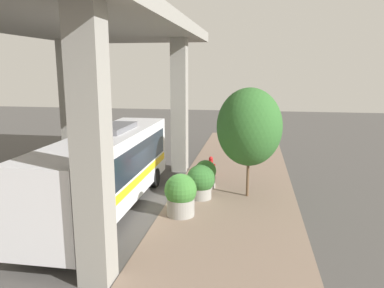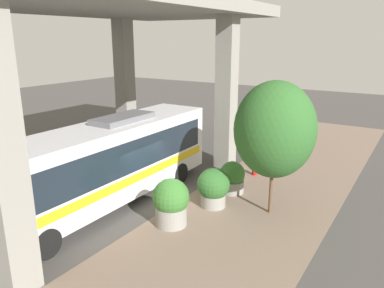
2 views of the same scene
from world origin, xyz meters
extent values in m
plane|color=#474442|center=(0.00, 0.00, 0.00)|extent=(80.00, 80.00, 0.00)
cube|color=#7A6656|center=(-3.00, 0.00, 0.01)|extent=(6.00, 40.00, 0.02)
cube|color=gray|center=(0.50, -6.17, 3.93)|extent=(0.90, 0.90, 7.87)
cube|color=gray|center=(0.50, 6.17, 3.93)|extent=(0.90, 0.90, 7.87)
cube|color=gray|center=(7.50, -6.17, 3.93)|extent=(0.90, 0.90, 7.87)
cube|color=gray|center=(4.00, 0.00, 8.17)|extent=(9.40, 20.33, 0.60)
cube|color=silver|center=(2.29, 0.87, 1.92)|extent=(2.45, 11.13, 2.94)
cube|color=#19232D|center=(2.29, 0.87, 2.27)|extent=(2.49, 10.24, 1.29)
cube|color=yellow|center=(2.29, 0.87, 1.33)|extent=(2.49, 10.57, 0.35)
cube|color=slate|center=(2.29, -0.24, 3.51)|extent=(1.22, 2.78, 0.24)
cylinder|color=black|center=(1.15, 4.76, 0.50)|extent=(0.28, 1.00, 1.00)
cylinder|color=black|center=(3.44, 4.76, 0.50)|extent=(0.28, 1.00, 1.00)
cylinder|color=black|center=(1.15, -2.75, 0.50)|extent=(0.28, 1.00, 1.00)
cylinder|color=black|center=(3.44, -2.75, 0.50)|extent=(0.28, 1.00, 1.00)
cylinder|color=#B21919|center=(-1.46, -5.69, 0.43)|extent=(0.25, 0.25, 0.86)
sphere|color=#B21919|center=(-1.46, -5.69, 0.94)|extent=(0.24, 0.24, 0.24)
cylinder|color=#B21919|center=(-1.65, -5.69, 0.56)|extent=(0.15, 0.11, 0.11)
cylinder|color=#B21919|center=(-1.27, -5.69, 0.56)|extent=(0.15, 0.11, 0.11)
cylinder|color=gray|center=(-1.48, -1.35, 0.31)|extent=(1.03, 1.03, 0.62)
sphere|color=#2D6028|center=(-1.48, -1.35, 0.99)|extent=(1.35, 1.35, 1.35)
sphere|color=#993F8C|center=(-1.35, -1.45, 0.76)|extent=(0.36, 0.36, 0.36)
cylinder|color=gray|center=(-0.93, 0.88, 0.38)|extent=(1.17, 1.17, 0.76)
sphere|color=#38722D|center=(-0.93, 0.88, 1.14)|extent=(1.37, 1.37, 1.37)
sphere|color=#993F8C|center=(-0.78, 0.77, 0.93)|extent=(0.41, 0.41, 0.41)
cylinder|color=gray|center=(-1.47, -3.09, 0.29)|extent=(1.06, 1.06, 0.59)
sphere|color=#38722D|center=(-1.47, -3.09, 0.90)|extent=(1.13, 1.13, 1.13)
sphere|color=orange|center=(-1.34, -3.20, 0.73)|extent=(0.37, 0.37, 0.37)
cylinder|color=brown|center=(-3.68, -2.05, 1.25)|extent=(0.14, 0.14, 2.50)
ellipsoid|color=#2D6028|center=(-3.68, -2.05, 3.43)|extent=(3.09, 3.09, 3.71)
camera|label=1|loc=(-3.85, 15.61, 6.15)|focal=35.00mm
camera|label=2|loc=(-8.36, 11.17, 6.77)|focal=35.00mm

